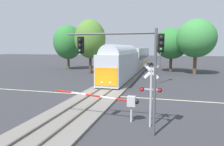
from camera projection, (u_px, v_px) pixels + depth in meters
name	position (u px, v px, depth m)	size (l,w,h in m)	color
ground_plane	(100.00, 95.00, 21.66)	(220.00, 220.00, 0.00)	#333338
road_centre_stripe	(100.00, 95.00, 21.66)	(44.00, 0.20, 0.01)	beige
railway_track	(100.00, 94.00, 21.65)	(4.40, 80.00, 0.32)	slate
commuter_train	(133.00, 59.00, 41.74)	(3.04, 41.36, 5.16)	#B2B7C1
crossing_gate_near	(121.00, 101.00, 13.95)	(6.13, 0.40, 1.96)	#B7B7BC
crossing_signal_mast	(151.00, 88.00, 12.73)	(1.36, 0.44, 4.20)	#B2B2B7
traffic_signal_near_right	(129.00, 55.00, 11.52)	(5.68, 0.38, 6.13)	#4C4C51
traffic_signal_far_side	(161.00, 55.00, 28.37)	(0.53, 0.38, 6.14)	#4C4C51
pine_left_background	(68.00, 42.00, 46.78)	(6.67, 6.67, 10.20)	brown
elm_centre_background	(171.00, 44.00, 41.87)	(6.77, 6.77, 9.09)	#4C3828
oak_far_right	(196.00, 38.00, 37.75)	(7.21, 7.21, 10.36)	brown
oak_behind_train	(90.00, 39.00, 39.04)	(5.98, 5.98, 10.40)	#4C3828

